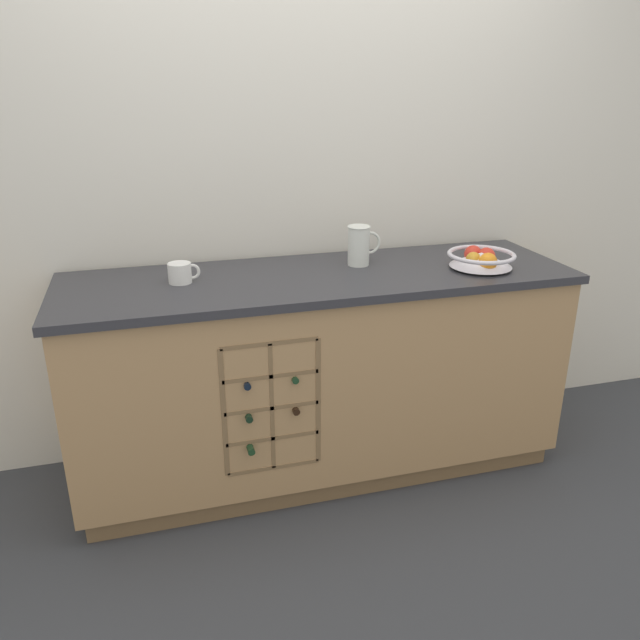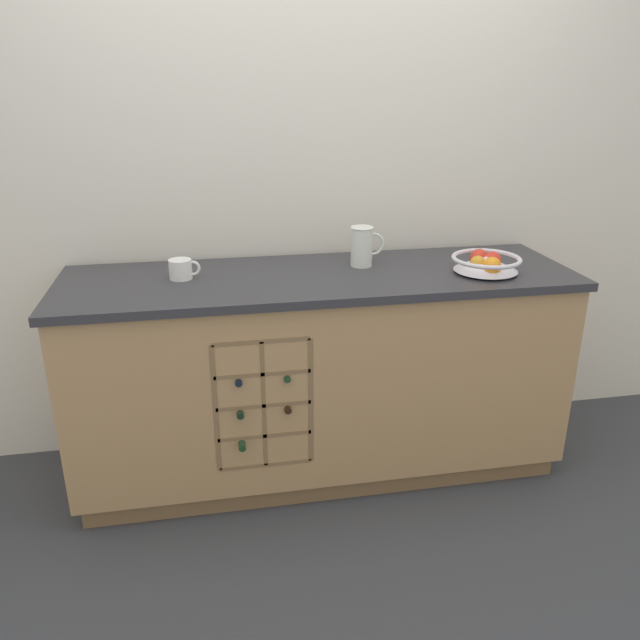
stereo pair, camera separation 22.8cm
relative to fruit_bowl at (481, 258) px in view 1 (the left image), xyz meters
The scene contains 6 objects.
ground_plane 1.19m from the fruit_bowl, behind, with size 14.00×14.00×0.00m, color #383A3F.
back_wall 0.89m from the fruit_bowl, 145.39° to the left, with size 4.49×0.06×2.55m, color silver.
kitchen_island 0.86m from the fruit_bowl, behind, with size 2.13×0.67×0.92m.
fruit_bowl is the anchor object (origin of this frame).
white_pitcher 0.52m from the fruit_bowl, 158.59° to the left, with size 0.15×0.10×0.17m.
ceramic_mug 1.25m from the fruit_bowl, behind, with size 0.13×0.09×0.08m.
Camera 1 is at (-0.67, -2.38, 1.68)m, focal length 35.00 mm.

